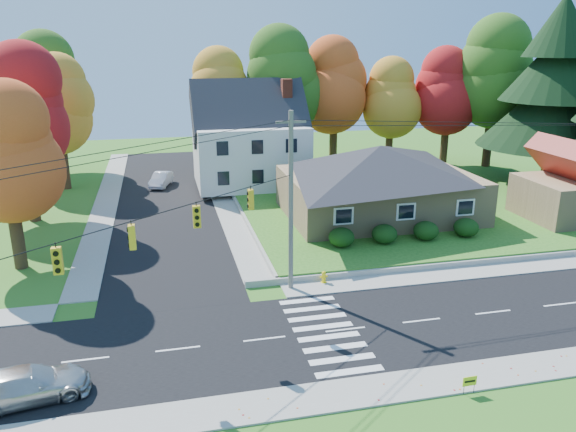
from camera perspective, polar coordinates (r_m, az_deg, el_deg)
The scene contains 26 objects.
ground at distance 27.90m, azimuth 5.86°, elevation -11.43°, with size 120.00×120.00×0.00m, color #3D7923.
road_main at distance 27.89m, azimuth 5.86°, elevation -11.41°, with size 90.00×8.00×0.02m, color black.
road_cross at distance 50.85m, azimuth -12.36°, elevation 1.69°, with size 8.00×44.00×0.02m, color black.
sidewalk_north at distance 32.14m, azimuth 2.99°, elevation -7.22°, with size 90.00×2.00×0.08m, color #9C9A90.
sidewalk_south at distance 23.91m, azimuth 9.87°, elevation -16.88°, with size 90.00×2.00×0.08m, color #9C9A90.
lawn at distance 50.63m, azimuth 12.22°, elevation 1.91°, with size 30.00×30.00×0.50m, color #3D7923.
ranch_house at distance 43.48m, azimuth 9.24°, elevation 3.66°, with size 14.60×10.60×5.40m.
colonial_house at distance 52.46m, azimuth -3.86°, elevation 7.65°, with size 10.40×8.40×9.60m.
garage at distance 47.46m, azimuth 26.99°, elevation 2.60°, with size 7.30×6.30×4.60m.
hedge_row at distance 38.42m, azimuth 11.84°, elevation -1.62°, with size 10.70×1.70×1.27m.
traffic_infrastructure at distance 26.99m, azimuth 4.97°, elevation -0.49°, with size 38.10×10.66×10.00m.
tree_lot_0 at distance 57.62m, azimuth -6.98°, elevation 12.17°, with size 6.72×6.72×12.51m.
tree_lot_1 at distance 57.49m, azimuth -0.79°, elevation 13.59°, with size 7.84×7.84×14.60m.
tree_lot_2 at distance 60.05m, azimuth 4.75°, elevation 13.07°, with size 7.28×7.28×13.56m.
tree_lot_3 at distance 61.33m, azimuth 10.48°, elevation 11.71°, with size 6.16×6.16×11.47m.
tree_lot_4 at distance 63.00m, azimuth 16.01°, elevation 12.08°, with size 6.72×6.72×12.51m.
tree_lot_5 at distance 63.21m, azimuth 20.31°, elevation 13.49°, with size 8.40×8.40×15.64m.
conifer_east_a at distance 57.32m, azimuth 25.45°, elevation 11.72°, with size 12.80×12.80×16.96m.
tree_west_0 at distance 36.67m, azimuth -26.85°, elevation 5.70°, with size 6.16×6.16×11.47m.
tree_west_1 at distance 46.37m, azimuth -25.55°, elevation 9.59°, with size 7.28×7.28×13.56m.
tree_west_2 at distance 56.03m, azimuth -22.40°, elevation 10.36°, with size 6.72×6.72×12.51m.
tree_west_3 at distance 64.11m, azimuth -23.27°, elevation 12.17°, with size 7.84×7.84×14.60m.
silver_sedan at distance 24.77m, azimuth -24.97°, elevation -15.29°, with size 1.89×4.65×1.35m, color #BCBCBC.
white_car at distance 55.32m, azimuth -12.77°, elevation 3.64°, with size 1.41×4.03×1.33m, color #B5B8C6.
fire_hydrant at distance 32.54m, azimuth 3.67°, elevation -6.27°, with size 0.44×0.34×0.77m.
yard_sign at distance 24.17m, azimuth 17.98°, elevation -15.70°, with size 0.61×0.04×0.76m.
Camera 1 is at (-8.21, -23.05, 13.39)m, focal length 35.00 mm.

